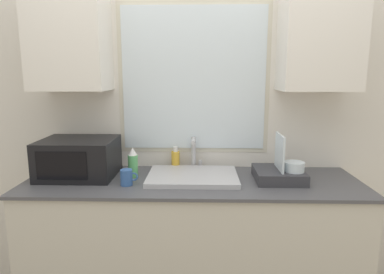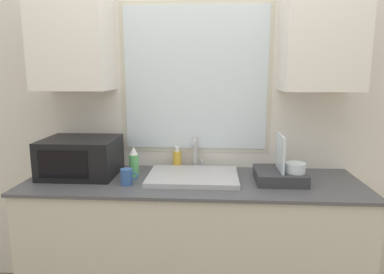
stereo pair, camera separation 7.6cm
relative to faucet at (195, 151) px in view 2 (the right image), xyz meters
name	(u,v)px [view 2 (the right image)]	position (x,y,z in m)	size (l,w,h in m)	color
countertop	(193,246)	(0.00, -0.24, -0.58)	(2.09, 0.66, 0.90)	beige
wall_back	(196,98)	(0.00, 0.06, 0.36)	(6.00, 0.38, 2.60)	silver
sink_basin	(193,176)	(0.00, -0.22, -0.12)	(0.56, 0.42, 0.03)	#B2B2B7
faucet	(195,151)	(0.00, 0.00, 0.00)	(0.08, 0.15, 0.23)	#B7B7BC
microwave	(81,157)	(-0.74, -0.18, -0.01)	(0.47, 0.39, 0.24)	black
dish_rack	(281,173)	(0.55, -0.24, -0.08)	(0.30, 0.30, 0.29)	#333338
spray_bottle	(134,162)	(-0.39, -0.19, -0.04)	(0.06, 0.06, 0.19)	#59B266
soap_bottle	(177,159)	(-0.13, 0.01, -0.06)	(0.06, 0.06, 0.16)	gold
mug_near_sink	(127,177)	(-0.39, -0.36, -0.08)	(0.11, 0.07, 0.10)	#335999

